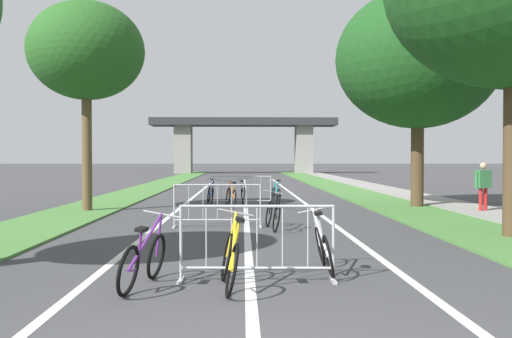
{
  "coord_description": "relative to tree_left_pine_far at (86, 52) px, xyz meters",
  "views": [
    {
      "loc": [
        -0.1,
        -4.03,
        1.7
      ],
      "look_at": [
        0.6,
        26.51,
        1.08
      ],
      "focal_mm": 40.5,
      "sensor_mm": 36.0,
      "label": 1
    }
  ],
  "objects": [
    {
      "name": "grass_verge_left",
      "position": [
        -0.19,
        14.21,
        -4.96
      ],
      "size": [
        2.28,
        69.16,
        0.05
      ],
      "primitive_type": "cube",
      "color": "#477A38",
      "rests_on": "ground"
    },
    {
      "name": "grass_verge_right",
      "position": [
        10.11,
        14.21,
        -4.96
      ],
      "size": [
        2.28,
        69.16,
        0.05
      ],
      "primitive_type": "cube",
      "color": "#477A38",
      "rests_on": "ground"
    },
    {
      "name": "sidewalk_path_right",
      "position": [
        12.17,
        14.21,
        -4.95
      ],
      "size": [
        1.84,
        69.16,
        0.08
      ],
      "primitive_type": "cube",
      "color": "gray",
      "rests_on": "ground"
    },
    {
      "name": "lane_stripe_center",
      "position": [
        4.96,
        5.92,
        -4.99
      ],
      "size": [
        0.14,
        40.01,
        0.01
      ],
      "primitive_type": "cube",
      "color": "silver",
      "rests_on": "ground"
    },
    {
      "name": "lane_stripe_right_lane",
      "position": [
        7.17,
        5.92,
        -4.99
      ],
      "size": [
        0.14,
        40.01,
        0.01
      ],
      "primitive_type": "cube",
      "color": "silver",
      "rests_on": "ground"
    },
    {
      "name": "lane_stripe_left_lane",
      "position": [
        2.76,
        5.92,
        -4.99
      ],
      "size": [
        0.14,
        40.01,
        0.01
      ],
      "primitive_type": "cube",
      "color": "silver",
      "rests_on": "ground"
    },
    {
      "name": "overpass_bridge",
      "position": [
        4.96,
        43.07,
        -0.78
      ],
      "size": [
        19.51,
        3.84,
        5.82
      ],
      "color": "#2D2D30",
      "rests_on": "ground"
    },
    {
      "name": "tree_left_pine_far",
      "position": [
        0.0,
        0.0,
        0.0
      ],
      "size": [
        3.59,
        3.59,
        6.54
      ],
      "color": "brown",
      "rests_on": "ground"
    },
    {
      "name": "tree_right_oak_mid",
      "position": [
        10.77,
        1.26,
        0.02
      ],
      "size": [
        5.52,
        5.52,
        7.37
      ],
      "color": "#4C3823",
      "rests_on": "ground"
    },
    {
      "name": "crowd_barrier_nearest",
      "position": [
        5.06,
        -10.23,
        -4.47
      ],
      "size": [
        2.17,
        0.51,
        1.05
      ],
      "rotation": [
        0.0,
        0.0,
        -0.03
      ],
      "color": "#ADADB2",
      "rests_on": "ground"
    },
    {
      "name": "crowd_barrier_second",
      "position": [
        4.25,
        -4.11,
        -4.47
      ],
      "size": [
        2.15,
        0.44,
        1.05
      ],
      "rotation": [
        0.0,
        0.0,
        0.0
      ],
      "color": "#ADADB2",
      "rests_on": "ground"
    },
    {
      "name": "crowd_barrier_third",
      "position": [
        4.81,
        2.0,
        -4.47
      ],
      "size": [
        2.17,
        0.55,
        1.05
      ],
      "rotation": [
        0.0,
        0.0,
        0.05
      ],
      "color": "#ADADB2",
      "rests_on": "ground"
    },
    {
      "name": "bicycle_purple_0",
      "position": [
        3.57,
        -10.61,
        -4.63
      ],
      "size": [
        0.67,
        1.67,
        0.97
      ],
      "rotation": [
        0.0,
        0.0,
        -0.18
      ],
      "color": "black",
      "rests_on": "ground"
    },
    {
      "name": "bicycle_silver_1",
      "position": [
        6.06,
        -9.65,
        -4.63
      ],
      "size": [
        0.49,
        1.62,
        0.94
      ],
      "rotation": [
        0.0,
        0.0,
        -0.02
      ],
      "color": "black",
      "rests_on": "ground"
    },
    {
      "name": "bicycle_orange_2",
      "position": [
        4.46,
        1.57,
        -4.63
      ],
      "size": [
        0.49,
        1.64,
        0.9
      ],
      "rotation": [
        0.0,
        0.0,
        0.21
      ],
      "color": "black",
      "rests_on": "ground"
    },
    {
      "name": "bicycle_yellow_3",
      "position": [
        4.7,
        -10.71,
        -4.61
      ],
      "size": [
        0.48,
        1.64,
        1.0
      ],
      "rotation": [
        0.0,
        0.0,
        0.09
      ],
      "color": "black",
      "rests_on": "ground"
    },
    {
      "name": "bicycle_white_4",
      "position": [
        4.9,
        2.54,
        -4.62
      ],
      "size": [
        0.47,
        1.69,
        0.96
      ],
      "rotation": [
        0.0,
        0.0,
        -0.09
      ],
      "color": "black",
      "rests_on": "ground"
    },
    {
      "name": "bicycle_black_5",
      "position": [
        5.57,
        -4.61,
        -4.63
      ],
      "size": [
        0.51,
        1.67,
        0.91
      ],
      "rotation": [
        0.0,
        0.0,
        0.12
      ],
      "color": "black",
      "rests_on": "ground"
    },
    {
      "name": "bicycle_blue_6",
      "position": [
        3.7,
        2.56,
        -4.63
      ],
      "size": [
        0.61,
        1.65,
        0.97
      ],
      "rotation": [
        0.0,
        0.0,
        3.3
      ],
      "color": "black",
      "rests_on": "ground"
    },
    {
      "name": "bicycle_teal_7",
      "position": [
        5.98,
        1.46,
        -4.62
      ],
      "size": [
        0.44,
        1.72,
        0.95
      ],
      "rotation": [
        0.0,
        0.0,
        0.11
      ],
      "color": "black",
      "rests_on": "ground"
    },
    {
      "name": "pedestrian_pushing_bike",
      "position": [
        12.19,
        -0.75,
        -4.05
      ],
      "size": [
        0.55,
        0.35,
        1.55
      ],
      "rotation": [
        0.0,
        0.0,
        0.24
      ],
      "color": "#B21E1E",
      "rests_on": "ground"
    }
  ]
}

